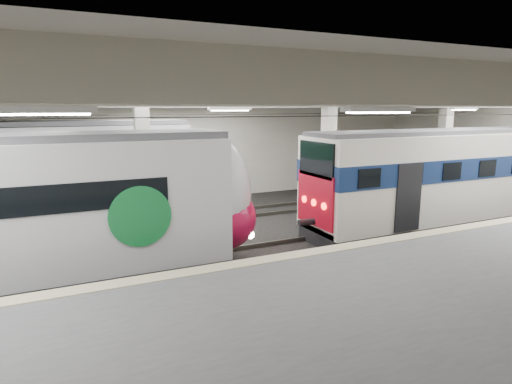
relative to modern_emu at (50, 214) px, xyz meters
name	(u,v)px	position (x,y,z in m)	size (l,w,h in m)	color
station_hall	(277,168)	(6.12, -1.74, 1.12)	(36.00, 24.00, 5.75)	black
modern_emu	(50,214)	(0.00, 0.00, 0.00)	(13.29, 2.75, 4.31)	silver
older_rer	(440,177)	(14.67, 0.00, 0.04)	(12.32, 2.72, 4.12)	white
far_train	(0,181)	(-1.73, 5.50, 0.19)	(14.16, 3.43, 4.48)	silver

